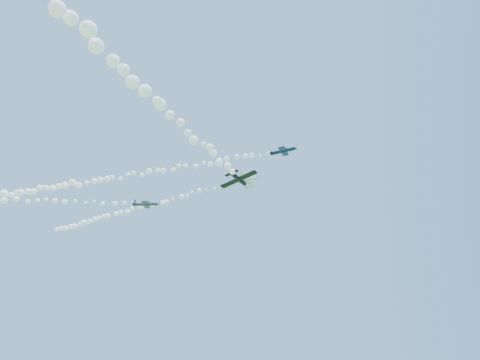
# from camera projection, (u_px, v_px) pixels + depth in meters

# --- Properties ---
(plane_white) EXTENTS (6.39, 6.75, 2.34)m
(plane_white) POSITION_uv_depth(u_px,v_px,m) (247.00, 180.00, 104.26)
(plane_white) COLOR white
(smoke_trail_white) EXTENTS (68.04, 32.35, 2.82)m
(smoke_trail_white) POSITION_uv_depth(u_px,v_px,m) (134.00, 209.00, 121.78)
(smoke_trail_white) COLOR white
(plane_navy) EXTENTS (7.34, 7.62, 2.35)m
(plane_navy) POSITION_uv_depth(u_px,v_px,m) (283.00, 151.00, 99.40)
(plane_navy) COLOR #0D1B39
(smoke_trail_navy) EXTENTS (84.35, 19.82, 2.87)m
(smoke_trail_navy) POSITION_uv_depth(u_px,v_px,m) (124.00, 176.00, 111.46)
(smoke_trail_navy) COLOR white
(plane_grey) EXTENTS (7.14, 7.50, 2.00)m
(plane_grey) POSITION_uv_depth(u_px,v_px,m) (146.00, 204.00, 102.24)
(plane_grey) COLOR #313547
(plane_black) EXTENTS (7.97, 7.71, 2.52)m
(plane_black) POSITION_uv_depth(u_px,v_px,m) (238.00, 179.00, 81.72)
(plane_black) COLOR black
(smoke_trail_black) EXTENTS (23.69, 63.40, 3.13)m
(smoke_trail_black) POSITION_uv_depth(u_px,v_px,m) (124.00, 70.00, 52.43)
(smoke_trail_black) COLOR white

